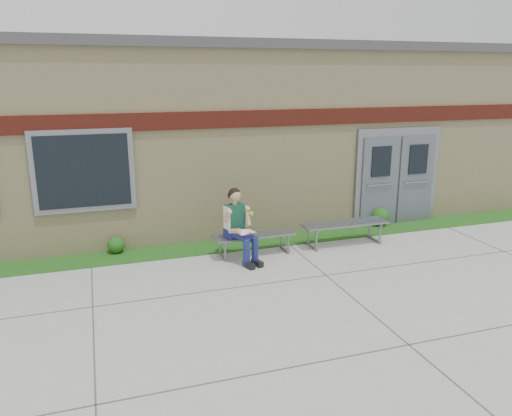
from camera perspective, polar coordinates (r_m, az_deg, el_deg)
name	(u,v)px	position (r m, az deg, el deg)	size (l,w,h in m)	color
ground	(284,294)	(8.32, 3.27, -9.81)	(80.00, 80.00, 0.00)	#9E9E99
grass_strip	(240,244)	(10.60, -1.88, -4.15)	(16.00, 0.80, 0.02)	#234913
school_building	(203,129)	(13.37, -6.13, 8.99)	(16.20, 6.22, 4.20)	beige
bench_left	(254,239)	(9.93, -0.19, -3.55)	(1.65, 0.49, 0.42)	slate
bench_right	(344,228)	(10.68, 10.07, -2.21)	(1.85, 0.52, 0.48)	slate
girl	(239,225)	(9.52, -1.91, -1.95)	(0.63, 0.93, 1.41)	navy
shrub_mid	(116,245)	(10.41, -15.69, -4.07)	(0.33, 0.33, 0.33)	#234913
shrub_east	(380,216)	(12.17, 13.94, -0.94)	(0.43, 0.43, 0.43)	#234913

